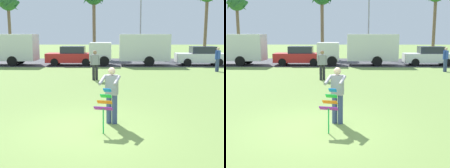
{
  "view_description": "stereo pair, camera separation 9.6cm",
  "coord_description": "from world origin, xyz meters",
  "views": [
    {
      "loc": [
        0.68,
        -8.06,
        2.75
      ],
      "look_at": [
        0.62,
        1.53,
        1.05
      ],
      "focal_mm": 46.63,
      "sensor_mm": 36.0,
      "label": 1
    },
    {
      "loc": [
        0.78,
        -8.06,
        2.75
      ],
      "look_at": [
        0.62,
        1.53,
        1.05
      ],
      "focal_mm": 46.63,
      "sensor_mm": 36.0,
      "label": 2
    }
  ],
  "objects": [
    {
      "name": "parked_truck_grey_van",
      "position": [
        -8.84,
        16.76,
        1.41
      ],
      "size": [
        6.76,
        2.27,
        2.62
      ],
      "color": "gray",
      "rests_on": "ground"
    },
    {
      "name": "streetlight_pole",
      "position": [
        3.59,
        24.48,
        4.0
      ],
      "size": [
        0.24,
        1.65,
        7.0
      ],
      "color": "#9E9EA3",
      "rests_on": "ground"
    },
    {
      "name": "palm_tree_left_near",
      "position": [
        -11.92,
        27.57,
        6.08
      ],
      "size": [
        2.58,
        2.71,
        7.41
      ],
      "color": "brown",
      "rests_on": "ground"
    },
    {
      "name": "person_kite_flyer",
      "position": [
        0.62,
        0.51,
        0.95
      ],
      "size": [
        0.66,
        0.74,
        1.73
      ],
      "color": "#384772",
      "rests_on": "ground"
    },
    {
      "name": "road_strip",
      "position": [
        0.0,
        19.16,
        0.01
      ],
      "size": [
        120.0,
        8.0,
        0.01
      ],
      "primitive_type": "cube",
      "color": "#38383D",
      "rests_on": "ground"
    },
    {
      "name": "parked_car_red",
      "position": [
        -2.92,
        16.76,
        0.77
      ],
      "size": [
        4.21,
        1.86,
        1.6
      ],
      "color": "red",
      "rests_on": "ground"
    },
    {
      "name": "kite_held",
      "position": [
        0.43,
        -0.24,
        0.81
      ],
      "size": [
        0.53,
        0.69,
        1.19
      ],
      "color": "blue",
      "rests_on": "ground"
    },
    {
      "name": "parked_car_white",
      "position": [
        8.12,
        16.76,
        0.77
      ],
      "size": [
        4.21,
        1.86,
        1.6
      ],
      "color": "white",
      "rests_on": "ground"
    },
    {
      "name": "ground_plane",
      "position": [
        0.0,
        0.0,
        0.0
      ],
      "size": [
        120.0,
        120.0,
        0.0
      ],
      "primitive_type": "plane",
      "color": "olive"
    },
    {
      "name": "parked_truck_white_box",
      "position": [
        2.43,
        16.76,
        1.41
      ],
      "size": [
        6.72,
        2.16,
        2.62
      ],
      "color": "silver",
      "rests_on": "ground"
    },
    {
      "name": "person_walker_far",
      "position": [
        -0.41,
        8.77,
        0.93
      ],
      "size": [
        0.55,
        0.31,
        1.73
      ],
      "color": "#26262B",
      "rests_on": "ground"
    },
    {
      "name": "person_walker_near",
      "position": [
        8.07,
        12.65,
        0.93
      ],
      "size": [
        0.45,
        0.41,
        1.73
      ],
      "color": "#384772",
      "rests_on": "ground"
    }
  ]
}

